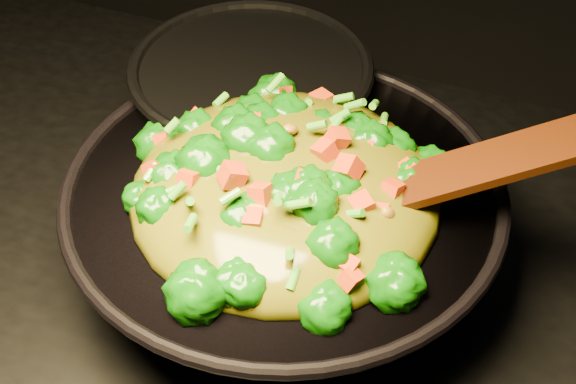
% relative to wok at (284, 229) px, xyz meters
% --- Properties ---
extents(wok, '(0.52, 0.52, 0.11)m').
position_rel_wok_xyz_m(wok, '(0.00, 0.00, 0.00)').
color(wok, black).
rests_on(wok, stovetop).
extents(stir_fry, '(0.36, 0.36, 0.10)m').
position_rel_wok_xyz_m(stir_fry, '(0.01, -0.01, 0.11)').
color(stir_fry, '#0F5806').
rests_on(stir_fry, wok).
extents(spatula, '(0.30, 0.16, 0.13)m').
position_rel_wok_xyz_m(spatula, '(0.16, 0.03, 0.11)').
color(spatula, '#3A1806').
rests_on(spatula, wok).
extents(back_pot, '(0.25, 0.25, 0.14)m').
position_rel_wok_xyz_m(back_pot, '(-0.09, 0.14, 0.01)').
color(back_pot, black).
rests_on(back_pot, stovetop).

